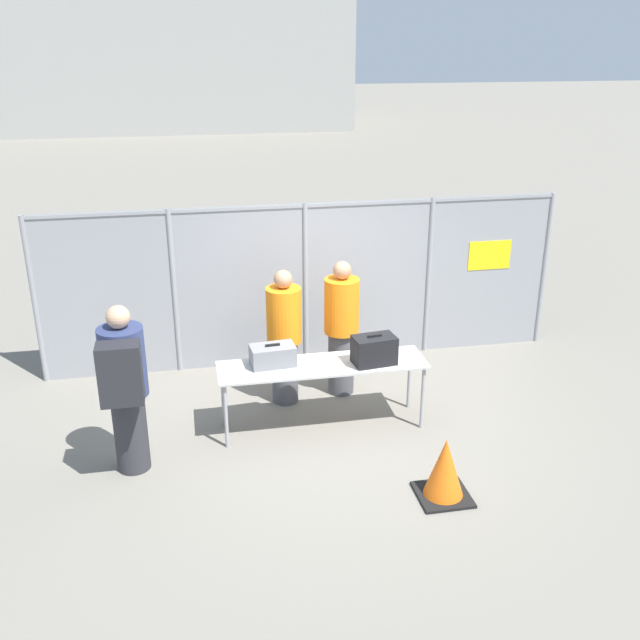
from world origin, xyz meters
TOP-DOWN VIEW (x-y plane):
  - ground_plane at (0.00, 0.00)m, footprint 120.00×120.00m
  - fence_section at (0.02, 1.91)m, footprint 6.82×0.07m
  - inspection_table at (-0.13, 0.11)m, footprint 2.29×0.60m
  - suitcase_grey at (-0.66, 0.20)m, footprint 0.50×0.32m
  - suitcase_black at (0.43, 0.03)m, footprint 0.49×0.33m
  - traveler_hooded at (-2.18, -0.40)m, footprint 0.44×0.68m
  - security_worker_near at (-0.45, 0.80)m, footprint 0.41×0.41m
  - security_worker_far at (0.26, 0.90)m, footprint 0.42×0.42m
  - utility_trailer at (1.61, 4.34)m, footprint 3.91×2.07m
  - distant_hangar at (-1.29, 30.65)m, footprint 15.57×9.14m
  - traffic_cone at (0.75, -1.41)m, footprint 0.50×0.50m

SIDE VIEW (x-z plane):
  - ground_plane at x=0.00m, z-range 0.00..0.00m
  - traffic_cone at x=0.75m, z-range -0.02..0.60m
  - utility_trailer at x=1.61m, z-range 0.06..0.74m
  - inspection_table at x=-0.13m, z-range 0.33..1.10m
  - security_worker_near at x=-0.45m, z-range 0.03..1.68m
  - security_worker_far at x=0.26m, z-range 0.03..1.71m
  - suitcase_grey at x=-0.66m, z-range 0.76..1.01m
  - suitcase_black at x=0.43m, z-range 0.76..1.10m
  - traveler_hooded at x=-2.18m, z-range 0.09..1.86m
  - fence_section at x=0.02m, z-range 0.05..2.20m
  - distant_hangar at x=-1.29m, z-range 0.00..6.38m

